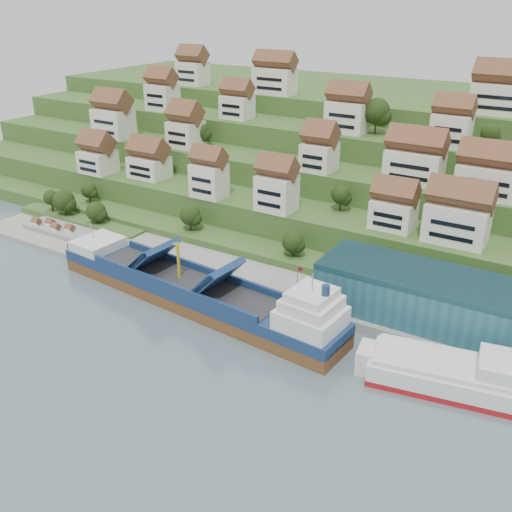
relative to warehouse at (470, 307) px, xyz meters
The scene contains 11 objects.
ground 55.18m from the warehouse, 161.90° to the right, with size 300.00×300.00×0.00m, color slate.
quay 32.64m from the warehouse, behind, with size 180.00×14.00×2.20m, color gray.
pebble_beach 110.32m from the warehouse, behind, with size 45.00×20.00×1.00m, color gray.
hillside 101.03m from the warehouse, 121.00° to the left, with size 260.00×128.00×31.00m.
hillside_village 66.77m from the warehouse, 138.79° to the left, with size 161.23×65.24×28.61m.
hillside_trees 73.63m from the warehouse, 155.67° to the left, with size 139.91×62.57×31.88m.
warehouse is the anchor object (origin of this frame).
flagpole 34.60m from the warehouse, 168.33° to the right, with size 1.28×0.16×8.00m.
beach_huts 112.29m from the warehouse, behind, with size 14.40×3.70×2.20m.
cargo_ship 55.30m from the warehouse, 161.96° to the right, with size 73.92×17.36×16.18m.
second_ship 17.51m from the warehouse, 81.15° to the right, with size 30.19×15.51×8.35m.
Camera 1 is at (67.00, -86.23, 62.58)m, focal length 40.00 mm.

